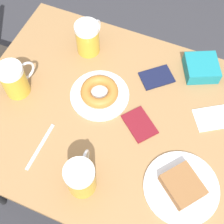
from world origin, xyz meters
The scene contains 12 objects.
ground_plane centered at (0.00, 0.00, 0.00)m, with size 8.00×8.00×0.00m, color #333338.
table centered at (0.00, 0.00, 0.66)m, with size 0.83×1.06×0.72m.
plate_with_cake centered at (-0.17, -0.32, 0.74)m, with size 0.25×0.25×0.05m.
plate_with_donut centered at (0.06, 0.08, 0.74)m, with size 0.23×0.23×0.05m.
beer_mug_left centered at (-0.28, -0.01, 0.79)m, with size 0.14×0.10×0.14m.
beer_mug_center centered at (0.25, 0.21, 0.79)m, with size 0.14×0.10×0.14m.
beer_mug_right centered at (-0.04, 0.38, 0.79)m, with size 0.14×0.10×0.14m.
napkin_folded centered at (0.13, -0.36, 0.72)m, with size 0.16×0.18×0.00m.
fork centered at (-0.22, 0.18, 0.72)m, with size 0.19×0.02×0.00m.
passport_near_edge centered at (0.22, -0.10, 0.73)m, with size 0.15×0.15×0.01m.
passport_far_edge centered at (0.00, -0.11, 0.73)m, with size 0.15×0.15×0.01m.
blue_pouch centered at (0.32, -0.25, 0.75)m, with size 0.17×0.17×0.05m.
Camera 1 is at (-0.51, -0.21, 1.75)m, focal length 50.00 mm.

